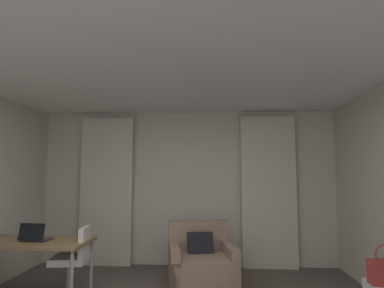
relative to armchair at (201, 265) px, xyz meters
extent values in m
cube|color=beige|center=(-0.29, 1.01, 1.02)|extent=(5.12, 0.06, 2.60)
cube|color=white|center=(-0.29, -2.02, 2.35)|extent=(5.12, 6.12, 0.06)
cube|color=beige|center=(-1.66, 0.88, 0.97)|extent=(0.90, 0.06, 2.50)
cube|color=beige|center=(1.09, 0.88, 0.97)|extent=(0.90, 0.06, 2.50)
cube|color=#997A66|center=(0.01, -0.04, -0.07)|extent=(1.02, 0.99, 0.42)
cube|color=#997A66|center=(-0.06, 0.31, 0.35)|extent=(0.89, 0.30, 0.41)
cube|color=#997A66|center=(0.38, 0.03, 0.00)|extent=(0.27, 0.85, 0.56)
cube|color=#997A66|center=(-0.37, -0.11, 0.00)|extent=(0.27, 0.85, 0.56)
cube|color=black|center=(-0.02, 0.09, 0.24)|extent=(0.39, 0.26, 0.37)
cube|color=olive|center=(-2.05, -0.73, 0.43)|extent=(1.43, 0.67, 0.04)
cylinder|color=#99999E|center=(-1.38, -0.44, 0.06)|extent=(0.04, 0.04, 0.68)
cylinder|color=#99999E|center=(-1.38, -1.01, 0.06)|extent=(0.04, 0.04, 0.68)
cylinder|color=gray|center=(-1.56, -0.68, -0.05)|extent=(0.06, 0.06, 0.46)
cube|color=silver|center=(-1.56, -0.68, 0.22)|extent=(0.45, 0.45, 0.08)
cube|color=silver|center=(-1.39, -0.66, 0.43)|extent=(0.11, 0.36, 0.34)
cube|color=#2D2D33|center=(-1.96, -0.71, 0.46)|extent=(0.34, 0.24, 0.02)
cube|color=black|center=(-1.97, -0.82, 0.56)|extent=(0.32, 0.08, 0.20)
camera|label=1|loc=(0.18, -4.54, 1.24)|focal=29.94mm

